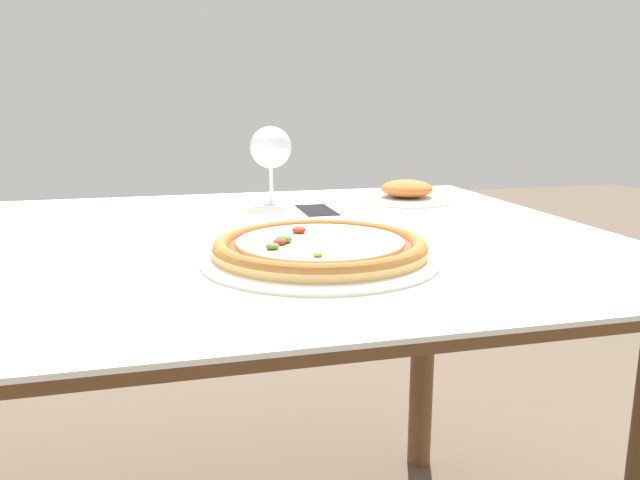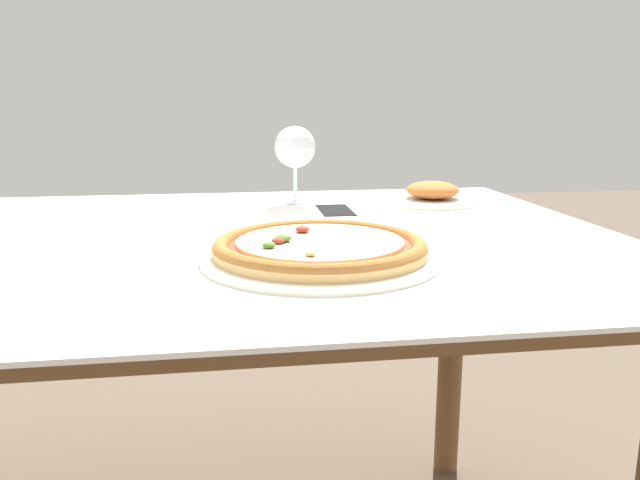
{
  "view_description": "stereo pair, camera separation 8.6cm",
  "coord_description": "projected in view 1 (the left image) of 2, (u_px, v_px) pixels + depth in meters",
  "views": [
    {
      "loc": [
        -0.01,
        -1.0,
        0.94
      ],
      "look_at": [
        0.2,
        -0.19,
        0.75
      ],
      "focal_mm": 35.0,
      "sensor_mm": 36.0,
      "label": 1
    },
    {
      "loc": [
        0.08,
        -1.02,
        0.94
      ],
      "look_at": [
        0.2,
        -0.19,
        0.75
      ],
      "focal_mm": 35.0,
      "sensor_mm": 36.0,
      "label": 2
    }
  ],
  "objects": [
    {
      "name": "wine_glass_far_left",
      "position": [
        271.0,
        149.0,
        1.32
      ],
      "size": [
        0.09,
        0.09,
        0.17
      ],
      "color": "silver",
      "rests_on": "dining_table"
    },
    {
      "name": "side_plate",
      "position": [
        407.0,
        193.0,
        1.37
      ],
      "size": [
        0.2,
        0.2,
        0.05
      ],
      "color": "white",
      "rests_on": "dining_table"
    },
    {
      "name": "pizza_plate",
      "position": [
        320.0,
        249.0,
        0.86
      ],
      "size": [
        0.33,
        0.33,
        0.04
      ],
      "color": "white",
      "rests_on": "dining_table"
    },
    {
      "name": "dining_table",
      "position": [
        172.0,
        287.0,
        1.01
      ],
      "size": [
        1.45,
        0.97,
        0.72
      ],
      "color": "brown",
      "rests_on": "ground_plane"
    },
    {
      "name": "cell_phone",
      "position": [
        317.0,
        213.0,
        1.2
      ],
      "size": [
        0.07,
        0.14,
        0.01
      ],
      "color": "white",
      "rests_on": "dining_table"
    }
  ]
}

